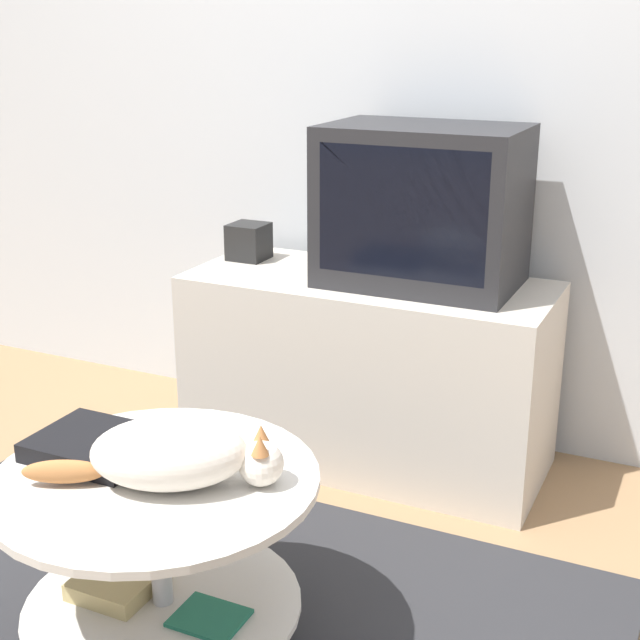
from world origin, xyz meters
name	(u,v)px	position (x,y,z in m)	size (l,w,h in m)	color
wall_back	(397,31)	(0.00, 1.38, 1.30)	(8.00, 0.05, 2.60)	silver
tv_stand	(367,371)	(0.05, 1.06, 0.30)	(1.11, 0.47, 0.59)	beige
tv	(423,206)	(0.20, 1.09, 0.82)	(0.56, 0.38, 0.46)	#232326
speaker	(249,241)	(-0.40, 1.12, 0.65)	(0.12, 0.12, 0.12)	black
coffee_table	(157,542)	(0.02, -0.02, 0.29)	(0.67, 0.67, 0.43)	#B2B2B7
dvd_box	(96,445)	(-0.15, 0.01, 0.47)	(0.25, 0.21, 0.04)	black
cat	(174,455)	(0.08, -0.03, 0.51)	(0.48, 0.30, 0.14)	silver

